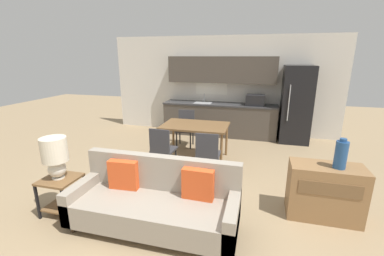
{
  "coord_description": "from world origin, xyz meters",
  "views": [
    {
      "loc": [
        1.06,
        -2.64,
        2.16
      ],
      "look_at": [
        -0.05,
        1.5,
        0.95
      ],
      "focal_mm": 24.0,
      "sensor_mm": 36.0,
      "label": 1
    }
  ],
  "objects_px": {
    "vase": "(341,154)",
    "dining_chair_near_left": "(162,148)",
    "dining_chair_far_left": "(186,127)",
    "refrigerator": "(296,105)",
    "credenza": "(324,192)",
    "table_lamp": "(55,155)",
    "dining_table": "(195,128)",
    "side_table": "(61,190)",
    "dining_chair_near_right": "(208,153)",
    "couch": "(156,202)"
  },
  "relations": [
    {
      "from": "couch",
      "to": "dining_chair_near_right",
      "type": "relative_size",
      "value": 2.44
    },
    {
      "from": "dining_chair_near_right",
      "to": "dining_chair_far_left",
      "type": "bearing_deg",
      "value": -63.63
    },
    {
      "from": "refrigerator",
      "to": "dining_table",
      "type": "bearing_deg",
      "value": -140.12
    },
    {
      "from": "credenza",
      "to": "dining_chair_near_left",
      "type": "xyz_separation_m",
      "value": [
        -2.65,
        0.8,
        0.1
      ]
    },
    {
      "from": "vase",
      "to": "dining_chair_far_left",
      "type": "relative_size",
      "value": 0.46
    },
    {
      "from": "refrigerator",
      "to": "couch",
      "type": "distance_m",
      "value": 4.7
    },
    {
      "from": "vase",
      "to": "table_lamp",
      "type": "bearing_deg",
      "value": -167.7
    },
    {
      "from": "couch",
      "to": "credenza",
      "type": "relative_size",
      "value": 2.28
    },
    {
      "from": "credenza",
      "to": "table_lamp",
      "type": "bearing_deg",
      "value": -166.81
    },
    {
      "from": "table_lamp",
      "to": "dining_chair_near_left",
      "type": "xyz_separation_m",
      "value": [
        0.9,
        1.64,
        -0.39
      ]
    },
    {
      "from": "couch",
      "to": "side_table",
      "type": "xyz_separation_m",
      "value": [
        -1.38,
        -0.08,
        0.02
      ]
    },
    {
      "from": "vase",
      "to": "credenza",
      "type": "bearing_deg",
      "value": 163.54
    },
    {
      "from": "credenza",
      "to": "vase",
      "type": "height_order",
      "value": "vase"
    },
    {
      "from": "vase",
      "to": "dining_chair_near_left",
      "type": "height_order",
      "value": "vase"
    },
    {
      "from": "dining_table",
      "to": "couch",
      "type": "distance_m",
      "value": 2.36
    },
    {
      "from": "dining_table",
      "to": "couch",
      "type": "bearing_deg",
      "value": -88.39
    },
    {
      "from": "refrigerator",
      "to": "couch",
      "type": "xyz_separation_m",
      "value": [
        -2.11,
        -4.15,
        -0.63
      ]
    },
    {
      "from": "credenza",
      "to": "dining_chair_near_right",
      "type": "distance_m",
      "value": 1.93
    },
    {
      "from": "refrigerator",
      "to": "side_table",
      "type": "xyz_separation_m",
      "value": [
        -3.49,
        -4.23,
        -0.61
      ]
    },
    {
      "from": "refrigerator",
      "to": "table_lamp",
      "type": "bearing_deg",
      "value": -129.73
    },
    {
      "from": "credenza",
      "to": "dining_chair_near_left",
      "type": "height_order",
      "value": "dining_chair_near_left"
    },
    {
      "from": "dining_table",
      "to": "vase",
      "type": "relative_size",
      "value": 3.42
    },
    {
      "from": "dining_table",
      "to": "table_lamp",
      "type": "relative_size",
      "value": 2.34
    },
    {
      "from": "table_lamp",
      "to": "couch",
      "type": "bearing_deg",
      "value": 3.1
    },
    {
      "from": "dining_table",
      "to": "credenza",
      "type": "relative_size",
      "value": 1.46
    },
    {
      "from": "table_lamp",
      "to": "dining_chair_near_right",
      "type": "xyz_separation_m",
      "value": [
        1.78,
        1.6,
        -0.39
      ]
    },
    {
      "from": "dining_table",
      "to": "refrigerator",
      "type": "bearing_deg",
      "value": 39.88
    },
    {
      "from": "refrigerator",
      "to": "credenza",
      "type": "relative_size",
      "value": 2.07
    },
    {
      "from": "table_lamp",
      "to": "dining_chair_near_left",
      "type": "height_order",
      "value": "table_lamp"
    },
    {
      "from": "dining_table",
      "to": "table_lamp",
      "type": "xyz_separation_m",
      "value": [
        -1.34,
        -2.41,
        0.18
      ]
    },
    {
      "from": "dining_table",
      "to": "dining_chair_far_left",
      "type": "distance_m",
      "value": 0.93
    },
    {
      "from": "couch",
      "to": "dining_chair_near_right",
      "type": "distance_m",
      "value": 1.57
    },
    {
      "from": "dining_chair_far_left",
      "to": "vase",
      "type": "bearing_deg",
      "value": -44.85
    },
    {
      "from": "dining_table",
      "to": "dining_chair_near_right",
      "type": "relative_size",
      "value": 1.56
    },
    {
      "from": "side_table",
      "to": "table_lamp",
      "type": "xyz_separation_m",
      "value": [
        -0.02,
        0.0,
        0.52
      ]
    },
    {
      "from": "table_lamp",
      "to": "credenza",
      "type": "bearing_deg",
      "value": 13.19
    },
    {
      "from": "dining_table",
      "to": "table_lamp",
      "type": "bearing_deg",
      "value": -119.04
    },
    {
      "from": "side_table",
      "to": "dining_chair_near_left",
      "type": "bearing_deg",
      "value": 61.91
    },
    {
      "from": "dining_chair_near_right",
      "to": "dining_table",
      "type": "bearing_deg",
      "value": -64.07
    },
    {
      "from": "dining_chair_far_left",
      "to": "dining_chair_near_left",
      "type": "relative_size",
      "value": 1.0
    },
    {
      "from": "dining_table",
      "to": "dining_chair_near_right",
      "type": "xyz_separation_m",
      "value": [
        0.44,
        -0.81,
        -0.21
      ]
    },
    {
      "from": "refrigerator",
      "to": "couch",
      "type": "relative_size",
      "value": 0.91
    },
    {
      "from": "refrigerator",
      "to": "vase",
      "type": "distance_m",
      "value": 3.43
    },
    {
      "from": "dining_chair_near_right",
      "to": "credenza",
      "type": "bearing_deg",
      "value": 154.16
    },
    {
      "from": "dining_table",
      "to": "side_table",
      "type": "height_order",
      "value": "dining_table"
    },
    {
      "from": "refrigerator",
      "to": "credenza",
      "type": "xyz_separation_m",
      "value": [
        0.04,
        -3.39,
        -0.59
      ]
    },
    {
      "from": "refrigerator",
      "to": "dining_table",
      "type": "distance_m",
      "value": 2.85
    },
    {
      "from": "refrigerator",
      "to": "table_lamp",
      "type": "relative_size",
      "value": 3.32
    },
    {
      "from": "vase",
      "to": "dining_chair_near_left",
      "type": "bearing_deg",
      "value": 163.15
    },
    {
      "from": "vase",
      "to": "refrigerator",
      "type": "bearing_deg",
      "value": 92.53
    }
  ]
}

